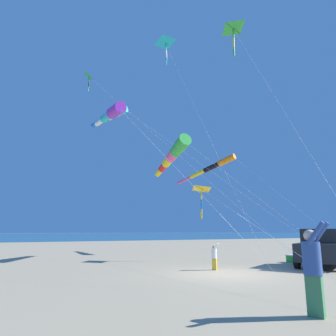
{
  "coord_description": "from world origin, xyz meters",
  "views": [
    {
      "loc": [
        -10.74,
        8.49,
        1.74
      ],
      "look_at": [
        8.33,
        -1.72,
        6.14
      ],
      "focal_mm": 33.28,
      "sensor_mm": 36.0,
      "label": 1
    }
  ],
  "objects_px": {
    "kite_delta_yellow_midlevel": "(202,189)",
    "kite_delta_teal_far_right": "(166,44)",
    "parked_car": "(323,247)",
    "cooler_box": "(293,259)",
    "kite_windsock_small_distant": "(213,167)",
    "kite_windsock_rainbow_low_near": "(113,115)",
    "kite_windsock_blue_topmost": "(174,153)",
    "kite_windsock_white_trailing": "(111,114)",
    "kite_delta_checkered_midright": "(234,29)",
    "person_adult_flyer": "(313,264)",
    "kite_delta_black_fish_shape": "(90,77)",
    "person_child_green_jacket": "(214,255)"
  },
  "relations": [
    {
      "from": "person_adult_flyer",
      "to": "kite_delta_black_fish_shape",
      "type": "height_order",
      "value": "kite_delta_black_fish_shape"
    },
    {
      "from": "kite_windsock_small_distant",
      "to": "kite_delta_black_fish_shape",
      "type": "bearing_deg",
      "value": 71.96
    },
    {
      "from": "kite_delta_yellow_midlevel",
      "to": "person_child_green_jacket",
      "type": "bearing_deg",
      "value": 151.78
    },
    {
      "from": "kite_windsock_white_trailing",
      "to": "kite_delta_teal_far_right",
      "type": "bearing_deg",
      "value": -38.38
    },
    {
      "from": "parked_car",
      "to": "kite_windsock_rainbow_low_near",
      "type": "xyz_separation_m",
      "value": [
        12.36,
        7.24,
        9.97
      ]
    },
    {
      "from": "kite_delta_yellow_midlevel",
      "to": "kite_windsock_small_distant",
      "type": "relative_size",
      "value": 0.92
    },
    {
      "from": "kite_delta_yellow_midlevel",
      "to": "kite_windsock_white_trailing",
      "type": "bearing_deg",
      "value": 99.55
    },
    {
      "from": "cooler_box",
      "to": "kite_windsock_blue_topmost",
      "type": "relative_size",
      "value": 0.06
    },
    {
      "from": "kite_windsock_blue_topmost",
      "to": "kite_delta_black_fish_shape",
      "type": "height_order",
      "value": "kite_delta_black_fish_shape"
    },
    {
      "from": "kite_delta_yellow_midlevel",
      "to": "kite_windsock_rainbow_low_near",
      "type": "distance_m",
      "value": 10.22
    },
    {
      "from": "person_child_green_jacket",
      "to": "kite_delta_checkered_midright",
      "type": "bearing_deg",
      "value": -70.7
    },
    {
      "from": "parked_car",
      "to": "person_adult_flyer",
      "type": "height_order",
      "value": "person_adult_flyer"
    },
    {
      "from": "cooler_box",
      "to": "kite_windsock_small_distant",
      "type": "distance_m",
      "value": 11.24
    },
    {
      "from": "kite_delta_checkered_midright",
      "to": "cooler_box",
      "type": "bearing_deg",
      "value": -92.38
    },
    {
      "from": "kite_windsock_small_distant",
      "to": "kite_delta_teal_far_right",
      "type": "bearing_deg",
      "value": 17.67
    },
    {
      "from": "person_adult_flyer",
      "to": "kite_delta_teal_far_right",
      "type": "distance_m",
      "value": 31.67
    },
    {
      "from": "person_adult_flyer",
      "to": "person_child_green_jacket",
      "type": "height_order",
      "value": "person_adult_flyer"
    },
    {
      "from": "person_adult_flyer",
      "to": "kite_windsock_rainbow_low_near",
      "type": "bearing_deg",
      "value": -4.12
    },
    {
      "from": "parked_car",
      "to": "person_adult_flyer",
      "type": "xyz_separation_m",
      "value": [
        -5.95,
        8.56,
        0.11
      ]
    },
    {
      "from": "kite_delta_yellow_midlevel",
      "to": "kite_windsock_small_distant",
      "type": "height_order",
      "value": "kite_windsock_small_distant"
    },
    {
      "from": "kite_delta_yellow_midlevel",
      "to": "kite_delta_teal_far_right",
      "type": "bearing_deg",
      "value": -16.09
    },
    {
      "from": "parked_car",
      "to": "kite_windsock_small_distant",
      "type": "height_order",
      "value": "kite_windsock_small_distant"
    },
    {
      "from": "cooler_box",
      "to": "kite_delta_teal_far_right",
      "type": "height_order",
      "value": "kite_delta_teal_far_right"
    },
    {
      "from": "cooler_box",
      "to": "kite_delta_black_fish_shape",
      "type": "relative_size",
      "value": 0.04
    },
    {
      "from": "kite_delta_checkered_midright",
      "to": "kite_delta_black_fish_shape",
      "type": "height_order",
      "value": "kite_delta_black_fish_shape"
    },
    {
      "from": "kite_delta_checkered_midright",
      "to": "kite_delta_black_fish_shape",
      "type": "distance_m",
      "value": 13.25
    },
    {
      "from": "cooler_box",
      "to": "kite_windsock_white_trailing",
      "type": "distance_m",
      "value": 12.92
    },
    {
      "from": "kite_delta_yellow_midlevel",
      "to": "kite_delta_checkered_midright",
      "type": "height_order",
      "value": "kite_delta_checkered_midright"
    },
    {
      "from": "person_child_green_jacket",
      "to": "kite_windsock_small_distant",
      "type": "distance_m",
      "value": 13.54
    },
    {
      "from": "kite_windsock_blue_topmost",
      "to": "kite_delta_teal_far_right",
      "type": "height_order",
      "value": "kite_delta_teal_far_right"
    },
    {
      "from": "cooler_box",
      "to": "kite_windsock_rainbow_low_near",
      "type": "xyz_separation_m",
      "value": [
        10.09,
        7.64,
        10.71
      ]
    },
    {
      "from": "person_child_green_jacket",
      "to": "kite_windsock_small_distant",
      "type": "xyz_separation_m",
      "value": [
        9.47,
        -7.08,
        6.59
      ]
    },
    {
      "from": "person_child_green_jacket",
      "to": "kite_delta_black_fish_shape",
      "type": "relative_size",
      "value": 0.08
    },
    {
      "from": "kite_delta_teal_far_right",
      "to": "kite_windsock_rainbow_low_near",
      "type": "height_order",
      "value": "kite_delta_teal_far_right"
    },
    {
      "from": "kite_delta_black_fish_shape",
      "to": "kite_windsock_white_trailing",
      "type": "bearing_deg",
      "value": 173.91
    },
    {
      "from": "kite_delta_black_fish_shape",
      "to": "cooler_box",
      "type": "bearing_deg",
      "value": -142.65
    },
    {
      "from": "person_adult_flyer",
      "to": "kite_windsock_blue_topmost",
      "type": "xyz_separation_m",
      "value": [
        13.63,
        -4.3,
        5.96
      ]
    },
    {
      "from": "kite_windsock_small_distant",
      "to": "kite_delta_yellow_midlevel",
      "type": "bearing_deg",
      "value": 137.87
    },
    {
      "from": "person_adult_flyer",
      "to": "kite_windsock_white_trailing",
      "type": "relative_size",
      "value": 0.24
    },
    {
      "from": "kite_delta_checkered_midright",
      "to": "kite_windsock_rainbow_low_near",
      "type": "xyz_separation_m",
      "value": [
        9.94,
        4.22,
        -2.88
      ]
    },
    {
      "from": "cooler_box",
      "to": "kite_delta_yellow_midlevel",
      "type": "distance_m",
      "value": 6.51
    },
    {
      "from": "cooler_box",
      "to": "person_adult_flyer",
      "type": "relative_size",
      "value": 0.32
    },
    {
      "from": "parked_car",
      "to": "kite_delta_teal_far_right",
      "type": "height_order",
      "value": "kite_delta_teal_far_right"
    },
    {
      "from": "kite_delta_yellow_midlevel",
      "to": "kite_delta_teal_far_right",
      "type": "xyz_separation_m",
      "value": [
        10.97,
        -3.16,
        17.5
      ]
    },
    {
      "from": "cooler_box",
      "to": "kite_delta_yellow_midlevel",
      "type": "height_order",
      "value": "kite_delta_yellow_midlevel"
    },
    {
      "from": "cooler_box",
      "to": "kite_delta_yellow_midlevel",
      "type": "relative_size",
      "value": 0.05
    },
    {
      "from": "kite_windsock_small_distant",
      "to": "kite_windsock_blue_topmost",
      "type": "bearing_deg",
      "value": 119.92
    },
    {
      "from": "parked_car",
      "to": "kite_windsock_small_distant",
      "type": "xyz_separation_m",
      "value": [
        10.97,
        -1.46,
        6.29
      ]
    },
    {
      "from": "parked_car",
      "to": "kite_windsock_small_distant",
      "type": "relative_size",
      "value": 0.31
    },
    {
      "from": "kite_delta_yellow_midlevel",
      "to": "cooler_box",
      "type": "bearing_deg",
      "value": -130.15
    }
  ]
}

